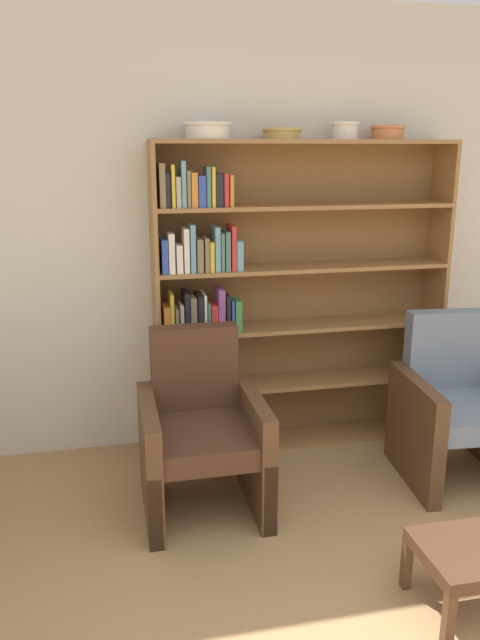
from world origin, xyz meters
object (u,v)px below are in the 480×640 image
object	(u,v)px
bookshelf	(271,305)
footstool	(467,559)
bowl_terracotta	(208,129)
armchair_leather	(201,433)
bowl_brass	(388,131)
armchair_cushioned	(457,409)
bowl_slate	(282,133)
bowl_sage	(345,129)

from	to	relation	value
bookshelf	footstool	size ratio (longest dim) A/B	4.98
bowl_terracotta	armchair_leather	distance (m)	1.71
bowl_brass	footstool	size ratio (longest dim) A/B	0.56
bowl_terracotta	armchair_cushioned	size ratio (longest dim) A/B	0.29
bowl_terracotta	bowl_brass	size ratio (longest dim) A/B	1.27
bookshelf	bowl_terracotta	xyz separation A→B (m)	(-0.39, -0.01, 1.06)
bowl_brass	armchair_leather	size ratio (longest dim) A/B	0.23
bookshelf	bowl_brass	bearing A→B (deg)	-1.03
bookshelf	bowl_brass	xyz separation A→B (m)	(0.72, -0.01, 1.05)
bowl_slate	bowl_sage	size ratio (longest dim) A/B	1.34
bowl_sage	footstool	xyz separation A→B (m)	(-0.05, -1.70, -1.75)
bowl_terracotta	armchair_cushioned	distance (m)	2.18
bookshelf	bowl_slate	xyz separation A→B (m)	(0.05, -0.01, 1.04)
bookshelf	bowl_slate	bearing A→B (deg)	-14.99
bookshelf	bowl_terracotta	distance (m)	1.13
armchair_cushioned	footstool	bearing A→B (deg)	66.81
bowl_sage	armchair_cushioned	bearing A→B (deg)	-50.71
armchair_leather	armchair_cushioned	world-z (taller)	same
bowl_slate	armchair_leather	world-z (taller)	bowl_slate
armchair_leather	bowl_brass	bearing A→B (deg)	-153.34
bowl_terracotta	bowl_slate	xyz separation A→B (m)	(0.44, 0.00, -0.02)
bowl_brass	armchair_cushioned	xyz separation A→B (m)	(0.25, -0.64, -1.58)
bowl_slate	footstool	xyz separation A→B (m)	(0.34, -1.70, -1.73)
bowl_brass	armchair_cushioned	world-z (taller)	bowl_brass
bowl_brass	footstool	xyz separation A→B (m)	(-0.33, -1.70, -1.75)
bowl_sage	bowl_brass	bearing A→B (deg)	-0.00
bowl_terracotta	armchair_leather	world-z (taller)	bowl_terracotta
bowl_slate	armchair_leather	size ratio (longest dim) A/B	0.25
bowl_brass	footstool	world-z (taller)	bowl_brass
bookshelf	bowl_sage	world-z (taller)	bowl_sage
bookshelf	footstool	bearing A→B (deg)	-77.13
armchair_leather	armchair_cushioned	size ratio (longest dim) A/B	1.00
bowl_terracotta	bowl_brass	xyz separation A→B (m)	(1.11, 0.00, -0.00)
footstool	armchair_cushioned	bearing A→B (deg)	61.68
bookshelf	bowl_sage	size ratio (longest dim) A/B	11.14
bookshelf	bowl_slate	world-z (taller)	bowl_slate
armchair_cushioned	bowl_slate	bearing A→B (deg)	-29.79
footstool	bowl_brass	bearing A→B (deg)	79.17
bowl_brass	armchair_leather	bearing A→B (deg)	-153.39
bookshelf	bowl_brass	world-z (taller)	bowl_brass
armchair_cushioned	footstool	xyz separation A→B (m)	(-0.57, -1.06, -0.17)
bowl_slate	bowl_brass	distance (m)	0.67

